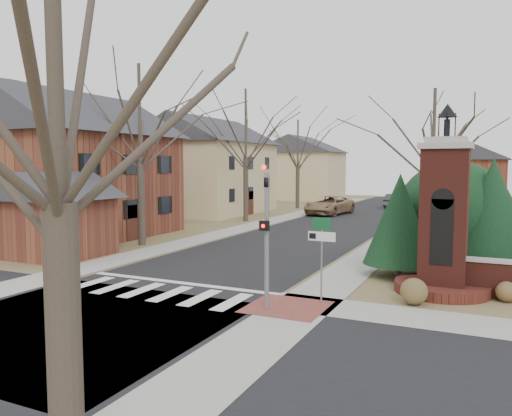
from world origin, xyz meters
The scene contains 27 objects.
ground centered at (0.00, 0.00, 0.00)m, with size 120.00×120.00×0.00m, color brown.
main_street centered at (0.00, 22.00, 0.01)m, with size 8.00×70.00×0.01m, color black.
cross_street centered at (0.00, -3.00, 0.01)m, with size 120.00×8.00×0.01m, color black.
crosswalk_zone centered at (0.00, 0.80, 0.01)m, with size 8.00×2.20×0.02m, color silver.
stop_bar centered at (0.00, 2.30, 0.01)m, with size 8.00×0.35×0.02m, color silver.
sidewalk_right_main centered at (5.20, 22.00, 0.01)m, with size 2.00×60.00×0.02m, color gray.
sidewalk_left centered at (-5.20, 22.00, 0.01)m, with size 2.00×60.00×0.02m, color gray.
curb_apron centered at (4.80, 1.00, 0.01)m, with size 2.40×2.40×0.02m, color brown.
traffic_signal_pole centered at (4.30, 0.57, 2.59)m, with size 0.28×0.41×4.50m.
sign_post centered at (5.59, 1.99, 1.95)m, with size 0.90×0.07×2.75m.
brick_gate_monument centered at (9.00, 4.99, 2.17)m, with size 3.20×3.20×6.47m.
house_brick_left centered at (-13.01, 9.99, 4.66)m, with size 9.80×11.80×9.42m.
house_stucco_left centered at (-13.50, 27.00, 4.59)m, with size 9.80×12.80×9.28m.
garage_left centered at (-8.52, 4.49, 2.24)m, with size 4.80×4.80×4.29m.
house_distant_left centered at (-12.01, 48.00, 4.25)m, with size 10.80×8.80×8.53m.
house_distant_right centered at (7.99, 47.99, 3.65)m, with size 8.80×8.80×7.30m.
evergreen_near centered at (7.20, 7.00, 2.30)m, with size 2.80×2.80×4.10m.
evergreen_mid centered at (10.50, 8.20, 2.60)m, with size 3.40×3.40×4.70m.
evergreen_mass centered at (9.00, 9.50, 2.40)m, with size 4.80×4.80×4.80m, color black.
bare_tree_0 centered at (-7.00, 9.00, 7.70)m, with size 8.05×8.05×11.15m.
bare_tree_1 centered at (-7.00, 22.00, 8.03)m, with size 8.40×8.40×11.64m.
bare_tree_2 centered at (-7.50, 35.00, 7.03)m, with size 7.35×7.35×10.19m.
bare_tree_3 centered at (7.50, 16.00, 6.69)m, with size 7.00×7.00×9.70m.
pickup_truck centered at (-2.61, 30.01, 0.84)m, with size 2.77×6.01×1.67m, color #8E6F4D.
distant_car centered at (1.60, 39.39, 0.74)m, with size 1.56×4.48×1.48m, color #373A3F.
dry_shrub_left centered at (8.33, 3.00, 0.43)m, with size 0.86×0.86×0.86m, color brown.
dry_shrub_right centered at (11.00, 4.60, 0.34)m, with size 0.67×0.67×0.67m, color brown.
Camera 1 is at (10.38, -13.12, 4.41)m, focal length 35.00 mm.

